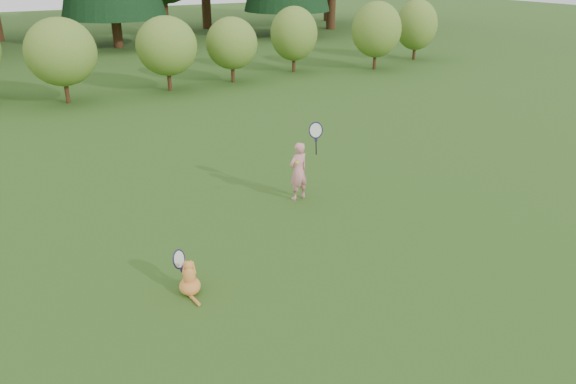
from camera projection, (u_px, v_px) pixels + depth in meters
ground at (301, 251)px, 9.04m from camera, size 100.00×100.00×0.00m
shrub_row at (110, 53)px, 19.01m from camera, size 28.00×3.00×2.80m
child at (299, 170)px, 10.78m from camera, size 0.67×0.43×1.72m
cat at (189, 276)px, 7.83m from camera, size 0.49×0.74×0.70m
tennis_ball at (297, 163)px, 10.10m from camera, size 0.07×0.07×0.07m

